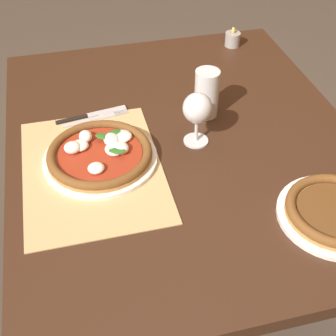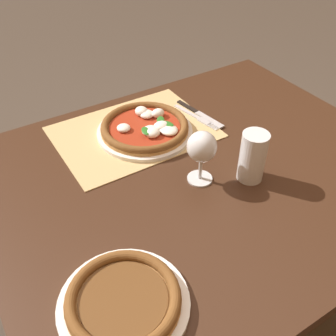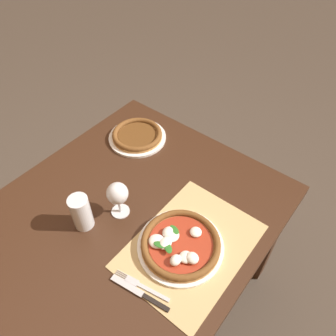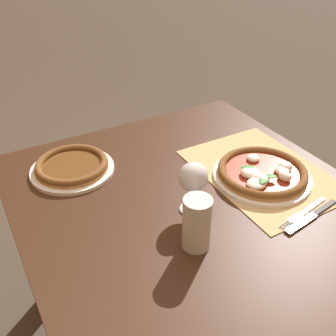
% 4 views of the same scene
% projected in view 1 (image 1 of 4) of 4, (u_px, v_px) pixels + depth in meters
% --- Properties ---
extents(ground_plane, '(24.00, 24.00, 0.00)m').
position_uv_depth(ground_plane, '(179.00, 287.00, 1.82)').
color(ground_plane, '#473D33').
extents(dining_table, '(1.20, 0.98, 0.74)m').
position_uv_depth(dining_table, '(182.00, 164.00, 1.40)').
color(dining_table, '#382114').
rests_on(dining_table, ground).
extents(paper_placemat, '(0.49, 0.36, 0.00)m').
position_uv_depth(paper_placemat, '(92.00, 169.00, 1.22)').
color(paper_placemat, tan).
rests_on(paper_placemat, dining_table).
extents(pizza_near, '(0.30, 0.30, 0.05)m').
position_uv_depth(pizza_near, '(100.00, 154.00, 1.23)').
color(pizza_near, white).
rests_on(pizza_near, paper_placemat).
extents(pizza_far, '(0.27, 0.27, 0.04)m').
position_uv_depth(pizza_far, '(335.00, 212.00, 1.09)').
color(pizza_far, white).
rests_on(pizza_far, dining_table).
extents(wine_glass, '(0.08, 0.08, 0.16)m').
position_uv_depth(wine_glass, '(197.00, 110.00, 1.24)').
color(wine_glass, silver).
rests_on(wine_glass, dining_table).
extents(pint_glass, '(0.07, 0.07, 0.15)m').
position_uv_depth(pint_glass, '(206.00, 94.00, 1.37)').
color(pint_glass, silver).
rests_on(pint_glass, dining_table).
extents(fork, '(0.05, 0.20, 0.00)m').
position_uv_depth(fork, '(96.00, 118.00, 1.39)').
color(fork, '#B7B7BC').
rests_on(fork, paper_placemat).
extents(knife, '(0.05, 0.22, 0.01)m').
position_uv_depth(knife, '(92.00, 115.00, 1.40)').
color(knife, black).
rests_on(knife, paper_placemat).
extents(votive_candle, '(0.06, 0.06, 0.07)m').
position_uv_depth(votive_candle, '(233.00, 40.00, 1.73)').
color(votive_candle, gray).
rests_on(votive_candle, dining_table).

